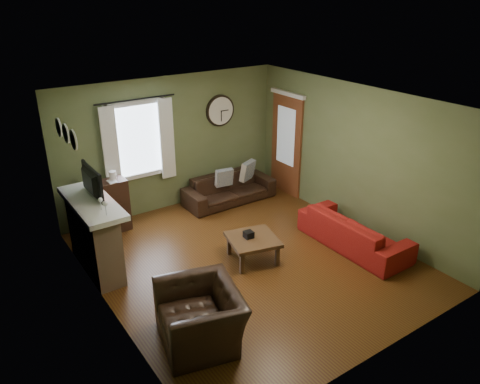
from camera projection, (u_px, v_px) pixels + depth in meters
floor at (249, 260)px, 7.62m from camera, size 4.60×5.20×0.00m
ceiling at (250, 102)px, 6.57m from camera, size 4.60×5.20×0.00m
wall_left at (101, 228)px, 5.91m from camera, size 0.00×5.20×2.60m
wall_right at (355, 158)px, 8.28m from camera, size 0.00×5.20×2.60m
wall_back at (172, 144)px, 9.06m from camera, size 4.60×0.00×2.60m
wall_front at (387, 264)px, 5.13m from camera, size 4.60×0.00×2.60m
fireplace at (95, 238)px, 7.18m from camera, size 0.40×1.40×1.10m
firebox at (108, 249)px, 7.38m from camera, size 0.04×0.60×0.55m
mantel at (91, 203)px, 6.96m from camera, size 0.58×1.60×0.08m
tv at (88, 186)px, 6.99m from camera, size 0.08×0.60×0.35m
tv_screen at (93, 182)px, 7.01m from camera, size 0.02×0.62×0.36m
medallion_left at (73, 140)px, 6.14m from camera, size 0.28×0.28×0.03m
medallion_mid at (66, 133)px, 6.40m from camera, size 0.28×0.28×0.03m
medallion_right at (59, 128)px, 6.66m from camera, size 0.28×0.28×0.03m
window_pane at (137, 140)px, 8.60m from camera, size 1.00×0.02×1.30m
curtain_rod at (136, 100)px, 8.21m from camera, size 0.03×0.03×1.50m
curtain_left at (111, 150)px, 8.26m from camera, size 0.28×0.04×1.55m
curtain_right at (167, 139)px, 8.83m from camera, size 0.28×0.04×1.55m
wall_clock at (221, 111)px, 9.38m from camera, size 0.64×0.06×0.64m
door at (286, 145)px, 9.77m from camera, size 0.05×0.90×2.10m
bookshelf at (105, 208)px, 8.32m from camera, size 0.82×0.35×0.97m
book at (108, 184)px, 8.10m from camera, size 0.15×0.20×0.02m
sofa_brown at (229, 189)px, 9.62m from camera, size 1.90×0.74×0.56m
pillow_left at (248, 171)px, 9.80m from camera, size 0.42×0.28×0.40m
pillow_right at (224, 178)px, 9.44m from camera, size 0.37×0.16×0.36m
sofa_red at (354, 231)px, 7.92m from camera, size 0.78×2.00×0.59m
armchair at (200, 316)px, 5.78m from camera, size 1.20×1.30×0.71m
coffee_table at (253, 249)px, 7.57m from camera, size 0.91×0.91×0.40m
tissue_box at (249, 237)px, 7.50m from camera, size 0.15×0.15×0.11m
wine_glass_a at (106, 208)px, 6.45m from camera, size 0.07×0.07×0.21m
wine_glass_b at (101, 204)px, 6.61m from camera, size 0.07×0.07×0.19m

